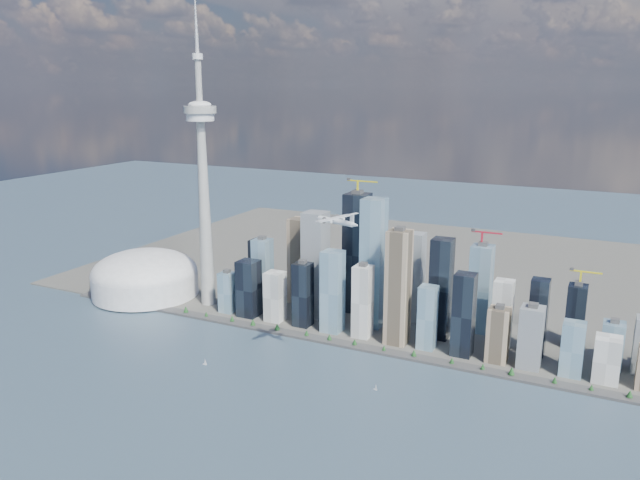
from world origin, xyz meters
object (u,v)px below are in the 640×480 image
at_px(needle_tower, 203,179).
at_px(dome_stadium, 145,276).
at_px(sailboat_east, 376,388).
at_px(sailboat_west, 205,363).
at_px(airplane, 336,221).

relative_size(needle_tower, dome_stadium, 2.75).
height_order(needle_tower, sailboat_east, needle_tower).
xyz_separation_m(needle_tower, dome_stadium, (-140.00, -10.00, -196.40)).
distance_m(needle_tower, sailboat_east, 494.02).
xyz_separation_m(needle_tower, sailboat_east, (398.19, -176.86, -232.85)).
bearing_deg(dome_stadium, sailboat_west, -35.29).
distance_m(dome_stadium, sailboat_west, 353.06).
xyz_separation_m(dome_stadium, sailboat_east, (538.19, -166.86, -36.45)).
bearing_deg(airplane, needle_tower, 168.05).
xyz_separation_m(dome_stadium, sailboat_west, (286.67, -202.88, -36.20)).
height_order(sailboat_west, sailboat_east, sailboat_west).
bearing_deg(needle_tower, airplane, -29.02).
height_order(dome_stadium, sailboat_east, dome_stadium).
bearing_deg(dome_stadium, needle_tower, 4.09).
bearing_deg(sailboat_east, sailboat_west, -150.10).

